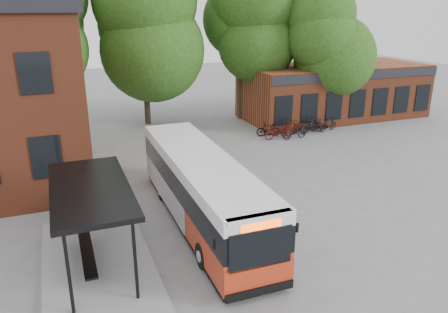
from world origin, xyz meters
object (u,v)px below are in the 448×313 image
object	(u,v)px
bicycle_5	(310,125)
bicycle_7	(328,124)
bicycle_2	(278,132)
bicycle_6	(312,125)
bicycle_3	(290,128)
bus_shelter	(94,227)
city_bus	(202,190)
bicycle_4	(295,132)
bicycle_1	(268,130)

from	to	relation	value
bicycle_5	bicycle_7	world-z (taller)	bicycle_5
bicycle_2	bicycle_6	world-z (taller)	bicycle_2
bicycle_3	bicycle_5	xyz separation A→B (m)	(1.55, 0.01, 0.02)
bus_shelter	bicycle_5	bearing A→B (deg)	36.74
bus_shelter	bicycle_7	size ratio (longest dim) A/B	4.35
bicycle_5	bicycle_2	bearing A→B (deg)	78.94
city_bus	bicycle_7	bearing A→B (deg)	38.12
city_bus	bicycle_4	world-z (taller)	city_bus
bicycle_3	bicycle_6	xyz separation A→B (m)	(1.82, 0.13, -0.04)
city_bus	bicycle_7	world-z (taller)	city_bus
bus_shelter	city_bus	world-z (taller)	bus_shelter
bicycle_2	bicycle_7	world-z (taller)	bicycle_2
bicycle_2	bicycle_6	xyz separation A→B (m)	(2.99, 0.64, -0.00)
bicycle_1	bicycle_2	bearing A→B (deg)	-140.89
bicycle_3	bicycle_7	distance (m)	3.05
bicycle_3	bicycle_4	bearing A→B (deg)	154.60
bicycle_3	bicycle_4	size ratio (longest dim) A/B	0.98
bus_shelter	bicycle_3	size ratio (longest dim) A/B	3.99
city_bus	bicycle_7	distance (m)	15.85
city_bus	bicycle_5	size ratio (longest dim) A/B	5.94
bicycle_3	bicycle_6	world-z (taller)	bicycle_3
bicycle_2	bicycle_7	xyz separation A→B (m)	(4.22, 0.55, -0.00)
city_bus	bicycle_5	xyz separation A→B (m)	(11.00, 9.66, -0.83)
bicycle_2	bicycle_4	xyz separation A→B (m)	(1.05, -0.33, -0.02)
bicycle_3	bicycle_4	xyz separation A→B (m)	(-0.12, -0.83, -0.06)
city_bus	bicycle_2	distance (m)	12.37
bicycle_1	bicycle_5	distance (m)	3.03
bicycle_3	bicycle_7	size ratio (longest dim) A/B	1.09
city_bus	bus_shelter	bearing A→B (deg)	-157.63
bus_shelter	bicycle_2	xyz separation A→B (m)	(12.53, 10.88, -0.96)
bicycle_2	bicycle_5	distance (m)	2.78
bicycle_1	city_bus	bearing A→B (deg)	160.75
bicycle_2	bicycle_5	world-z (taller)	bicycle_5
bicycle_1	bicycle_5	bearing A→B (deg)	-76.22
bicycle_2	bicycle_7	distance (m)	4.26
city_bus	bicycle_3	xyz separation A→B (m)	(9.45, 9.66, -0.85)
city_bus	bicycle_2	xyz separation A→B (m)	(8.27, 9.15, -0.89)
bus_shelter	bicycle_1	world-z (taller)	bus_shelter
bus_shelter	bicycle_3	distance (m)	17.84
city_bus	bicycle_3	bearing A→B (deg)	45.92
bus_shelter	city_bus	bearing A→B (deg)	22.07
bicycle_1	bicycle_7	distance (m)	4.52
bicycle_5	bicycle_6	distance (m)	0.30
bicycle_1	bicycle_6	bearing A→B (deg)	-73.59
bicycle_3	bicycle_2	bearing A→B (deg)	96.08
city_bus	bicycle_1	bearing A→B (deg)	51.59
bicycle_3	bicycle_6	distance (m)	1.82
bicycle_4	bicycle_6	size ratio (longest dim) A/B	0.97
bicycle_1	bicycle_3	size ratio (longest dim) A/B	0.90
bicycle_2	city_bus	bearing A→B (deg)	141.43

